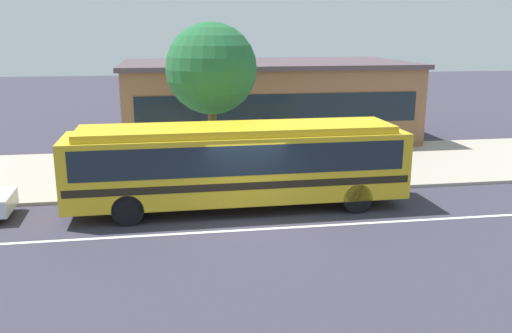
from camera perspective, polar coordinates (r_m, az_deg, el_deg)
name	(u,v)px	position (r m, az deg, el deg)	size (l,w,h in m)	color
ground_plane	(247,221)	(17.58, -0.90, -5.69)	(120.00, 120.00, 0.00)	#373342
sidewalk_slab	(225,168)	(23.95, -3.22, -0.19)	(60.00, 8.00, 0.12)	#A49B8B
lane_stripe_center	(251,230)	(16.83, -0.51, -6.59)	(56.00, 0.16, 0.01)	silver
transit_bus	(238,161)	(18.39, -1.86, 0.60)	(11.31, 2.65, 2.86)	gold
pedestrian_waiting_near_sign	(99,160)	(21.66, -16.05, 0.68)	(0.46, 0.46, 1.73)	navy
pedestrian_walking_along_curb	(211,156)	(21.70, -4.69, 1.10)	(0.42, 0.42, 1.67)	#3F3337
bus_stop_sign	(326,144)	(20.99, 7.32, 2.30)	(0.09, 0.44, 2.48)	gray
street_tree_near_stop	(211,69)	(21.54, -4.66, 10.07)	(3.54, 3.54, 6.14)	brown
station_building	(265,100)	(30.69, 0.98, 6.92)	(15.49, 8.60, 4.26)	#895D40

